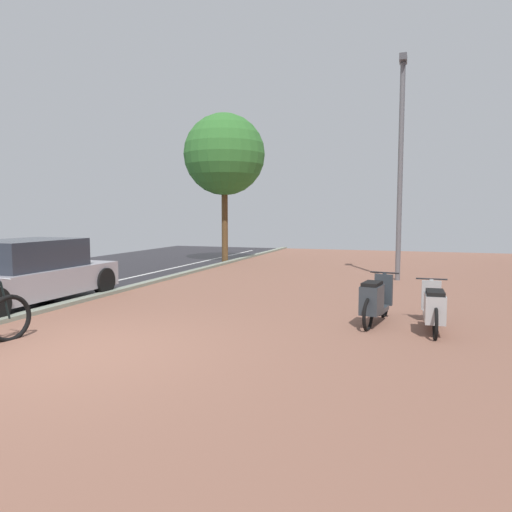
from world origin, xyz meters
TOP-DOWN VIEW (x-y plane):
  - ground at (1.43, 0.00)m, footprint 21.00×40.00m
  - scooter_near at (4.71, 2.83)m, footprint 0.52×1.81m
  - scooter_mid at (3.77, 3.04)m, footprint 0.59×1.72m
  - parked_car_near at (-3.42, 2.68)m, footprint 1.95×4.15m
  - lamp_post at (3.94, 8.87)m, footprint 0.20×0.52m
  - street_tree at (-2.64, 11.95)m, footprint 3.11×3.11m

SIDE VIEW (x-z plane):
  - ground at x=1.43m, z-range -0.09..0.04m
  - scooter_near at x=4.71m, z-range -0.01..0.78m
  - scooter_mid at x=3.77m, z-range -0.02..0.84m
  - parked_car_near at x=-3.42m, z-range -0.04..1.30m
  - lamp_post at x=3.94m, z-range 0.32..6.55m
  - street_tree at x=-2.64m, z-range 1.29..6.99m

